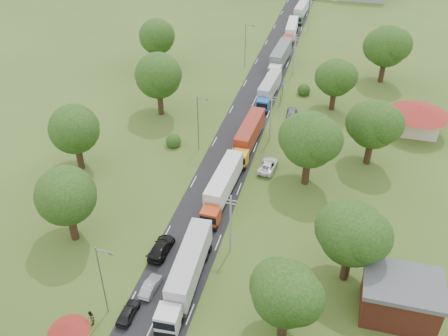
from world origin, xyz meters
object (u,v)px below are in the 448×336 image
(guard_booth, at_px, (69,332))
(info_sign, at_px, (282,89))
(truck_0, at_px, (187,271))
(car_lane_mid, at_px, (151,286))
(car_lane_front, at_px, (128,312))

(guard_booth, xyz_separation_m, info_sign, (12.40, 60.00, 0.84))
(truck_0, height_order, car_lane_mid, truck_0)
(truck_0, relative_size, car_lane_front, 3.91)
(info_sign, relative_size, truck_0, 0.27)
(guard_booth, relative_size, truck_0, 0.29)
(guard_booth, relative_size, car_lane_mid, 1.10)
(truck_0, bearing_deg, car_lane_front, -129.17)
(guard_booth, distance_m, car_lane_mid, 10.68)
(guard_booth, height_order, car_lane_mid, guard_booth)
(guard_booth, xyz_separation_m, truck_0, (9.17, 11.11, 0.09))
(info_sign, bearing_deg, car_lane_mid, -98.03)
(car_lane_front, bearing_deg, guard_booth, 51.22)
(info_sign, bearing_deg, car_lane_front, -98.48)
(info_sign, height_order, car_lane_front, info_sign)
(guard_booth, xyz_separation_m, car_lane_mid, (5.23, 9.19, -1.50))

